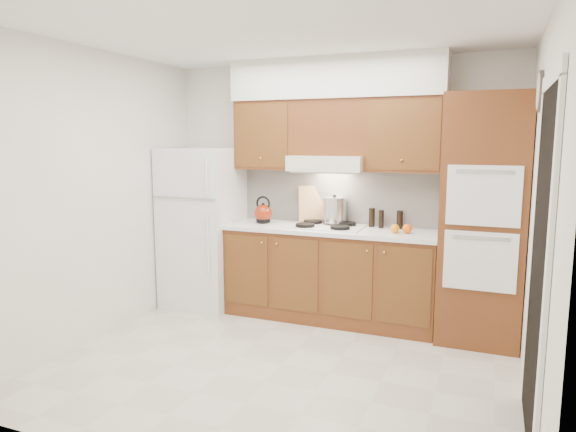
% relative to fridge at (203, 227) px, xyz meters
% --- Properties ---
extents(floor, '(3.60, 3.60, 0.00)m').
position_rel_fridge_xyz_m(floor, '(1.41, -1.14, -0.86)').
color(floor, beige).
rests_on(floor, ground).
extents(ceiling, '(3.60, 3.60, 0.00)m').
position_rel_fridge_xyz_m(ceiling, '(1.41, -1.14, 1.74)').
color(ceiling, white).
rests_on(ceiling, wall_back).
extents(wall_back, '(3.60, 0.02, 2.60)m').
position_rel_fridge_xyz_m(wall_back, '(1.41, 0.36, 0.44)').
color(wall_back, white).
rests_on(wall_back, floor).
extents(wall_left, '(0.02, 3.00, 2.60)m').
position_rel_fridge_xyz_m(wall_left, '(-0.40, -1.14, 0.44)').
color(wall_left, white).
rests_on(wall_left, floor).
extents(wall_right, '(0.02, 3.00, 2.60)m').
position_rel_fridge_xyz_m(wall_right, '(3.21, -1.14, 0.44)').
color(wall_right, white).
rests_on(wall_right, floor).
extents(fridge, '(0.75, 0.72, 1.72)m').
position_rel_fridge_xyz_m(fridge, '(0.00, 0.00, 0.00)').
color(fridge, white).
rests_on(fridge, floor).
extents(base_cabinets, '(2.11, 0.60, 0.90)m').
position_rel_fridge_xyz_m(base_cabinets, '(1.43, 0.06, -0.41)').
color(base_cabinets, brown).
rests_on(base_cabinets, floor).
extents(countertop, '(2.13, 0.62, 0.04)m').
position_rel_fridge_xyz_m(countertop, '(1.43, 0.05, 0.06)').
color(countertop, white).
rests_on(countertop, base_cabinets).
extents(backsplash, '(2.11, 0.03, 0.56)m').
position_rel_fridge_xyz_m(backsplash, '(1.43, 0.34, 0.36)').
color(backsplash, white).
rests_on(backsplash, countertop).
extents(oven_cabinet, '(0.70, 0.65, 2.20)m').
position_rel_fridge_xyz_m(oven_cabinet, '(2.85, 0.03, 0.24)').
color(oven_cabinet, brown).
rests_on(oven_cabinet, floor).
extents(upper_cab_left, '(0.63, 0.33, 0.70)m').
position_rel_fridge_xyz_m(upper_cab_left, '(0.69, 0.19, 0.99)').
color(upper_cab_left, brown).
rests_on(upper_cab_left, wall_back).
extents(upper_cab_right, '(0.73, 0.33, 0.70)m').
position_rel_fridge_xyz_m(upper_cab_right, '(2.12, 0.19, 0.99)').
color(upper_cab_right, brown).
rests_on(upper_cab_right, wall_back).
extents(range_hood, '(0.75, 0.45, 0.15)m').
position_rel_fridge_xyz_m(range_hood, '(1.38, 0.13, 0.71)').
color(range_hood, silver).
rests_on(range_hood, wall_back).
extents(upper_cab_over_hood, '(0.75, 0.33, 0.55)m').
position_rel_fridge_xyz_m(upper_cab_over_hood, '(1.38, 0.19, 1.06)').
color(upper_cab_over_hood, brown).
rests_on(upper_cab_over_hood, range_hood).
extents(soffit, '(2.13, 0.36, 0.40)m').
position_rel_fridge_xyz_m(soffit, '(1.43, 0.18, 1.54)').
color(soffit, silver).
rests_on(soffit, wall_back).
extents(cooktop, '(0.74, 0.50, 0.01)m').
position_rel_fridge_xyz_m(cooktop, '(1.38, 0.07, 0.09)').
color(cooktop, white).
rests_on(cooktop, countertop).
extents(doorway, '(0.02, 0.90, 2.10)m').
position_rel_fridge_xyz_m(doorway, '(3.19, -1.49, 0.19)').
color(doorway, black).
rests_on(doorway, floor).
extents(wall_clock, '(0.02, 0.30, 0.30)m').
position_rel_fridge_xyz_m(wall_clock, '(3.19, -0.59, 1.29)').
color(wall_clock, '#3F3833').
rests_on(wall_clock, wall_right).
extents(kettle, '(0.24, 0.24, 0.19)m').
position_rel_fridge_xyz_m(kettle, '(0.69, 0.07, 0.18)').
color(kettle, maroon).
rests_on(kettle, countertop).
extents(cutting_board, '(0.30, 0.20, 0.37)m').
position_rel_fridge_xyz_m(cutting_board, '(1.16, 0.29, 0.28)').
color(cutting_board, tan).
rests_on(cutting_board, countertop).
extents(stock_pot, '(0.26, 0.26, 0.25)m').
position_rel_fridge_xyz_m(stock_pot, '(1.42, 0.21, 0.23)').
color(stock_pot, silver).
rests_on(stock_pot, cooktop).
extents(condiment_a, '(0.06, 0.06, 0.18)m').
position_rel_fridge_xyz_m(condiment_a, '(1.91, 0.21, 0.17)').
color(condiment_a, black).
rests_on(condiment_a, countertop).
extents(condiment_b, '(0.07, 0.07, 0.19)m').
position_rel_fridge_xyz_m(condiment_b, '(1.80, 0.25, 0.18)').
color(condiment_b, black).
rests_on(condiment_b, countertop).
extents(condiment_c, '(0.07, 0.07, 0.18)m').
position_rel_fridge_xyz_m(condiment_c, '(2.08, 0.25, 0.17)').
color(condiment_c, black).
rests_on(condiment_c, countertop).
extents(orange_near, '(0.11, 0.11, 0.09)m').
position_rel_fridge_xyz_m(orange_near, '(2.19, 0.02, 0.12)').
color(orange_near, orange).
rests_on(orange_near, countertop).
extents(orange_far, '(0.10, 0.10, 0.09)m').
position_rel_fridge_xyz_m(orange_far, '(2.08, -0.02, 0.12)').
color(orange_far, orange).
rests_on(orange_far, countertop).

